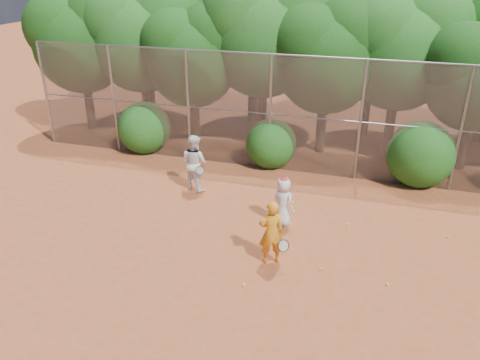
% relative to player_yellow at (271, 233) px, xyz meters
% --- Properties ---
extents(ground, '(80.00, 80.00, 0.00)m').
position_rel_player_yellow_xyz_m(ground, '(-0.41, -0.43, -0.84)').
color(ground, '#944321').
rests_on(ground, ground).
extents(fence_back, '(20.05, 0.09, 4.03)m').
position_rel_player_yellow_xyz_m(fence_back, '(-0.53, 5.57, 1.22)').
color(fence_back, gray).
rests_on(fence_back, ground).
extents(tree_0, '(4.38, 3.81, 6.00)m').
position_rel_player_yellow_xyz_m(tree_0, '(-9.86, 7.60, 3.10)').
color(tree_0, black).
rests_on(tree_0, ground).
extents(tree_1, '(4.64, 4.03, 6.35)m').
position_rel_player_yellow_xyz_m(tree_1, '(-7.35, 8.11, 3.33)').
color(tree_1, black).
rests_on(tree_1, ground).
extents(tree_2, '(3.99, 3.47, 5.47)m').
position_rel_player_yellow_xyz_m(tree_2, '(-4.86, 7.40, 2.75)').
color(tree_2, black).
rests_on(tree_2, ground).
extents(tree_3, '(4.89, 4.26, 6.70)m').
position_rel_player_yellow_xyz_m(tree_3, '(-2.35, 8.41, 3.56)').
color(tree_3, black).
rests_on(tree_3, ground).
extents(tree_4, '(4.19, 3.64, 5.73)m').
position_rel_player_yellow_xyz_m(tree_4, '(0.14, 7.80, 2.92)').
color(tree_4, black).
rests_on(tree_4, ground).
extents(tree_5, '(4.51, 3.92, 6.17)m').
position_rel_player_yellow_xyz_m(tree_5, '(2.64, 8.61, 3.21)').
color(tree_5, black).
rests_on(tree_5, ground).
extents(tree_9, '(4.83, 4.20, 6.62)m').
position_rel_player_yellow_xyz_m(tree_9, '(-8.35, 10.41, 3.50)').
color(tree_9, black).
rests_on(tree_9, ground).
extents(tree_10, '(5.15, 4.48, 7.06)m').
position_rel_player_yellow_xyz_m(tree_10, '(-3.35, 10.61, 3.79)').
color(tree_10, black).
rests_on(tree_10, ground).
extents(tree_11, '(4.64, 4.03, 6.35)m').
position_rel_player_yellow_xyz_m(tree_11, '(1.65, 10.21, 3.33)').
color(tree_11, black).
rests_on(tree_11, ground).
extents(bush_0, '(2.00, 2.00, 2.00)m').
position_rel_player_yellow_xyz_m(bush_0, '(-6.41, 5.87, 0.16)').
color(bush_0, '#174F13').
rests_on(bush_0, ground).
extents(bush_1, '(1.80, 1.80, 1.80)m').
position_rel_player_yellow_xyz_m(bush_1, '(-1.41, 5.87, 0.06)').
color(bush_1, '#174F13').
rests_on(bush_1, ground).
extents(bush_2, '(2.20, 2.20, 2.20)m').
position_rel_player_yellow_xyz_m(bush_2, '(3.59, 5.87, 0.26)').
color(bush_2, '#174F13').
rests_on(bush_2, ground).
extents(player_yellow, '(0.87, 0.66, 1.67)m').
position_rel_player_yellow_xyz_m(player_yellow, '(0.00, 0.00, 0.00)').
color(player_yellow, orange).
rests_on(player_yellow, ground).
extents(player_teen, '(0.83, 0.74, 1.45)m').
position_rel_player_yellow_xyz_m(player_teen, '(-0.11, 1.86, -0.11)').
color(player_teen, silver).
rests_on(player_teen, ground).
extents(player_white, '(1.08, 0.96, 1.83)m').
position_rel_player_yellow_xyz_m(player_white, '(-3.30, 3.27, 0.08)').
color(player_white, white).
rests_on(player_white, ground).
extents(ball_0, '(0.07, 0.07, 0.07)m').
position_rel_player_yellow_xyz_m(ball_0, '(1.25, 0.01, -0.80)').
color(ball_0, '#CBD126').
rests_on(ball_0, ground).
extents(ball_1, '(0.07, 0.07, 0.07)m').
position_rel_player_yellow_xyz_m(ball_1, '(1.64, 2.32, -0.80)').
color(ball_1, '#CBD126').
rests_on(ball_1, ground).
extents(ball_2, '(0.07, 0.07, 0.07)m').
position_rel_player_yellow_xyz_m(ball_2, '(2.78, -0.14, -0.80)').
color(ball_2, '#CBD126').
rests_on(ball_2, ground).
extents(ball_3, '(0.07, 0.07, 0.07)m').
position_rel_player_yellow_xyz_m(ball_3, '(-0.36, -1.11, -0.80)').
color(ball_3, '#CBD126').
rests_on(ball_3, ground).
extents(ball_4, '(0.07, 0.07, 0.07)m').
position_rel_player_yellow_xyz_m(ball_4, '(4.29, 2.42, -0.80)').
color(ball_4, '#CBD126').
rests_on(ball_4, ground).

